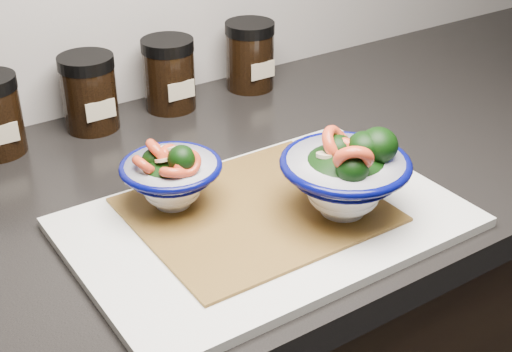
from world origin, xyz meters
TOP-DOWN VIEW (x-y plane):
  - countertop at (0.00, 1.45)m, footprint 3.50×0.60m
  - cutting_board at (0.06, 1.32)m, footprint 0.45×0.30m
  - bamboo_mat at (0.05, 1.34)m, footprint 0.28×0.24m
  - bowl_left at (-0.02, 1.41)m, footprint 0.12×0.12m
  - bowl_right at (0.14, 1.28)m, footprint 0.15×0.15m
  - spice_jar_d at (-0.01, 1.69)m, footprint 0.08×0.08m
  - spice_jar_e at (0.12, 1.69)m, footprint 0.08×0.08m
  - spice_jar_f at (0.27, 1.69)m, footprint 0.08×0.08m

SIDE VIEW (x-z plane):
  - countertop at x=0.00m, z-range 0.86..0.90m
  - cutting_board at x=0.06m, z-range 0.90..0.91m
  - bamboo_mat at x=0.05m, z-range 0.91..0.92m
  - bowl_left at x=-0.02m, z-range 0.91..1.00m
  - spice_jar_d at x=-0.01m, z-range 0.90..1.01m
  - spice_jar_e at x=0.12m, z-range 0.90..1.01m
  - spice_jar_f at x=0.27m, z-range 0.90..1.01m
  - bowl_right at x=0.14m, z-range 0.91..1.02m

